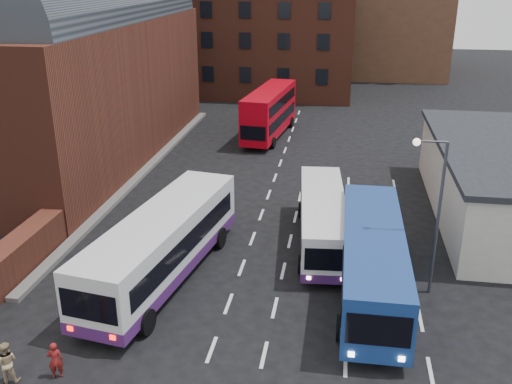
# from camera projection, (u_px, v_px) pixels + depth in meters

# --- Properties ---
(ground) EXTENTS (180.00, 180.00, 0.00)m
(ground) POSITION_uv_depth(u_px,v_px,m) (216.00, 337.00, 22.21)
(ground) COLOR black
(railway_station) EXTENTS (12.00, 28.00, 16.00)m
(railway_station) POSITION_uv_depth(u_px,v_px,m) (67.00, 54.00, 40.96)
(railway_station) COLOR #602B1E
(railway_station) RESTS_ON ground
(forecourt_wall) EXTENTS (1.20, 10.00, 1.80)m
(forecourt_wall) POSITION_uv_depth(u_px,v_px,m) (0.00, 272.00, 25.19)
(forecourt_wall) COLOR #602B1E
(forecourt_wall) RESTS_ON ground
(brick_terrace) EXTENTS (22.00, 10.00, 11.00)m
(brick_terrace) POSITION_uv_depth(u_px,v_px,m) (253.00, 45.00, 63.35)
(brick_terrace) COLOR brown
(brick_terrace) RESTS_ON ground
(castle_keep) EXTENTS (22.00, 22.00, 12.00)m
(castle_keep) POSITION_uv_depth(u_px,v_px,m) (360.00, 25.00, 79.83)
(castle_keep) COLOR brown
(castle_keep) RESTS_ON ground
(bus_white_outbound) EXTENTS (4.48, 11.97, 3.19)m
(bus_white_outbound) POSITION_uv_depth(u_px,v_px,m) (162.00, 241.00, 25.79)
(bus_white_outbound) COLOR silver
(bus_white_outbound) RESTS_ON ground
(bus_white_inbound) EXTENTS (3.02, 9.74, 2.62)m
(bus_white_inbound) POSITION_uv_depth(u_px,v_px,m) (323.00, 217.00, 29.13)
(bus_white_inbound) COLOR silver
(bus_white_inbound) RESTS_ON ground
(bus_blue) EXTENTS (2.83, 11.11, 3.03)m
(bus_blue) POSITION_uv_depth(u_px,v_px,m) (373.00, 258.00, 24.53)
(bus_blue) COLOR navy
(bus_blue) RESTS_ON ground
(bus_red_double) EXTENTS (3.47, 10.28, 4.03)m
(bus_red_double) POSITION_uv_depth(u_px,v_px,m) (269.00, 112.00, 47.88)
(bus_red_double) COLOR #BD0413
(bus_red_double) RESTS_ON ground
(street_lamp) EXTENTS (1.44, 0.31, 7.04)m
(street_lamp) POSITION_uv_depth(u_px,v_px,m) (434.00, 204.00, 23.76)
(street_lamp) COLOR #47494F
(street_lamp) RESTS_ON ground
(pedestrian_red) EXTENTS (0.61, 0.51, 1.43)m
(pedestrian_red) POSITION_uv_depth(u_px,v_px,m) (55.00, 360.00, 19.79)
(pedestrian_red) COLOR maroon
(pedestrian_red) RESTS_ON ground
(pedestrian_beige) EXTENTS (0.88, 0.76, 1.56)m
(pedestrian_beige) POSITION_uv_depth(u_px,v_px,m) (6.00, 362.00, 19.58)
(pedestrian_beige) COLOR tan
(pedestrian_beige) RESTS_ON ground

